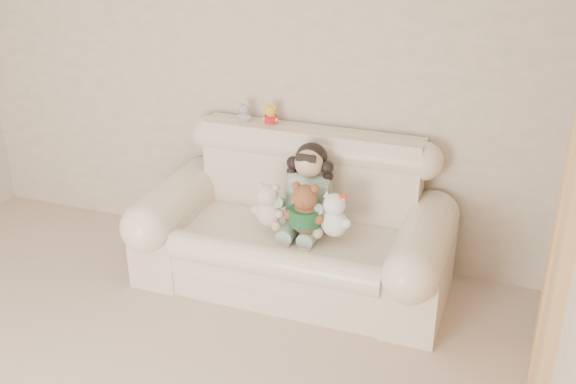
% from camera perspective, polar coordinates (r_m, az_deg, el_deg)
% --- Properties ---
extents(wall_back, '(4.50, 0.00, 4.50)m').
position_cam_1_polar(wall_back, '(4.99, -3.92, 9.46)').
color(wall_back, beige).
rests_on(wall_back, ground).
extents(sofa, '(2.10, 0.95, 1.03)m').
position_cam_1_polar(sofa, '(4.63, 0.43, -2.16)').
color(sofa, beige).
rests_on(sofa, floor).
extents(door_panel, '(0.06, 0.90, 2.10)m').
position_cam_1_polar(door_panel, '(3.65, 22.01, -2.51)').
color(door_panel, tan).
rests_on(door_panel, floor).
extents(seated_child, '(0.41, 0.48, 0.61)m').
position_cam_1_polar(seated_child, '(4.59, 1.76, 0.44)').
color(seated_child, '#33744E').
rests_on(seated_child, sofa).
extents(brown_teddy, '(0.32, 0.28, 0.41)m').
position_cam_1_polar(brown_teddy, '(4.39, 1.43, -0.97)').
color(brown_teddy, brown).
rests_on(brown_teddy, sofa).
extents(white_cat, '(0.26, 0.22, 0.36)m').
position_cam_1_polar(white_cat, '(4.38, 3.88, -1.49)').
color(white_cat, white).
rests_on(white_cat, sofa).
extents(cream_teddy, '(0.28, 0.25, 0.36)m').
position_cam_1_polar(cream_teddy, '(4.50, -1.66, -0.70)').
color(cream_teddy, beige).
rests_on(cream_teddy, sofa).
extents(yellow_mini_bear, '(0.12, 0.09, 0.18)m').
position_cam_1_polar(yellow_mini_bear, '(4.83, -1.42, 6.51)').
color(yellow_mini_bear, yellow).
rests_on(yellow_mini_bear, sofa).
extents(grey_mini_plush, '(0.13, 0.11, 0.17)m').
position_cam_1_polar(grey_mini_plush, '(4.90, -3.61, 6.68)').
color(grey_mini_plush, '#ACABB2').
rests_on(grey_mini_plush, sofa).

